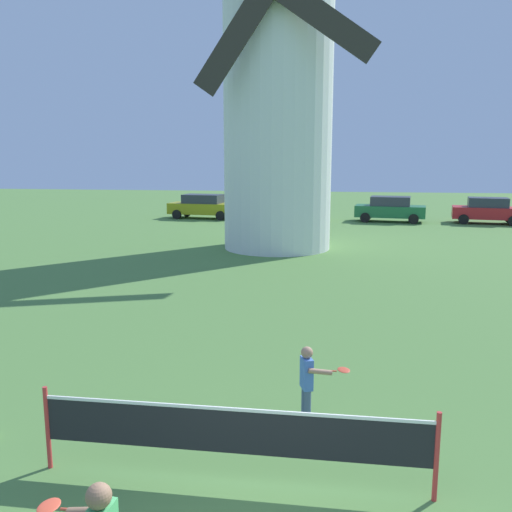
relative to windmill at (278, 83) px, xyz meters
name	(u,v)px	position (x,y,z in m)	size (l,w,h in m)	color
windmill	(278,83)	(0.00, 0.00, 0.00)	(7.99, 5.32, 14.19)	white
tennis_net	(232,431)	(1.35, -17.67, -6.31)	(4.83, 0.06, 1.10)	red
player_far	(308,380)	(2.18, -15.94, -6.32)	(0.78, 0.38, 1.18)	slate
parked_car_mustard	(203,206)	(-6.05, 11.13, -6.18)	(4.57, 2.32, 1.56)	#999919
parked_car_cream	(289,207)	(-0.43, 11.29, -6.18)	(4.54, 2.07, 1.56)	silver
parked_car_green	(390,209)	(5.86, 10.94, -6.18)	(4.40, 2.35, 1.56)	#1E6638
parked_car_red	(487,210)	(11.56, 10.80, -6.18)	(4.21, 2.39, 1.56)	red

